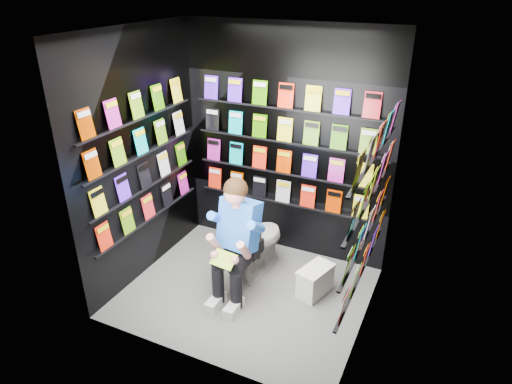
% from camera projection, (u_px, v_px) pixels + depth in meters
% --- Properties ---
extents(floor, '(2.40, 2.40, 0.00)m').
position_uv_depth(floor, '(246.00, 292.00, 4.77)').
color(floor, slate).
rests_on(floor, ground).
extents(ceiling, '(2.40, 2.40, 0.00)m').
position_uv_depth(ceiling, '(244.00, 30.00, 3.64)').
color(ceiling, white).
rests_on(ceiling, floor).
extents(wall_back, '(2.40, 0.04, 2.60)m').
position_uv_depth(wall_back, '(285.00, 145.00, 5.02)').
color(wall_back, black).
rests_on(wall_back, floor).
extents(wall_front, '(2.40, 0.04, 2.60)m').
position_uv_depth(wall_front, '(186.00, 228.00, 3.39)').
color(wall_front, black).
rests_on(wall_front, floor).
extents(wall_left, '(0.04, 2.00, 2.60)m').
position_uv_depth(wall_left, '(140.00, 159.00, 4.67)').
color(wall_left, black).
rests_on(wall_left, floor).
extents(wall_right, '(0.04, 2.00, 2.60)m').
position_uv_depth(wall_right, '(376.00, 204.00, 3.75)').
color(wall_right, black).
rests_on(wall_right, floor).
extents(comics_back, '(2.10, 0.06, 1.37)m').
position_uv_depth(comics_back, '(284.00, 146.00, 5.00)').
color(comics_back, '#D93800').
rests_on(comics_back, wall_back).
extents(comics_left, '(0.06, 1.70, 1.37)m').
position_uv_depth(comics_left, '(143.00, 159.00, 4.65)').
color(comics_left, '#D93800').
rests_on(comics_left, wall_left).
extents(comics_right, '(0.06, 1.70, 1.37)m').
position_uv_depth(comics_right, '(372.00, 203.00, 3.76)').
color(comics_right, '#D93800').
rests_on(comics_right, wall_right).
extents(toilet, '(0.51, 0.80, 0.73)m').
position_uv_depth(toilet, '(256.00, 241.00, 4.98)').
color(toilet, white).
rests_on(toilet, floor).
extents(longbox, '(0.31, 0.43, 0.29)m').
position_uv_depth(longbox, '(315.00, 282.00, 4.69)').
color(longbox, white).
rests_on(longbox, floor).
extents(longbox_lid, '(0.34, 0.45, 0.03)m').
position_uv_depth(longbox_lid, '(316.00, 269.00, 4.62)').
color(longbox_lid, white).
rests_on(longbox_lid, longbox).
extents(reader, '(0.62, 0.83, 1.41)m').
position_uv_depth(reader, '(240.00, 225.00, 4.49)').
color(reader, blue).
rests_on(reader, toilet).
extents(held_comic, '(0.26, 0.17, 0.10)m').
position_uv_depth(held_comic, '(224.00, 259.00, 4.29)').
color(held_comic, green).
rests_on(held_comic, reader).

